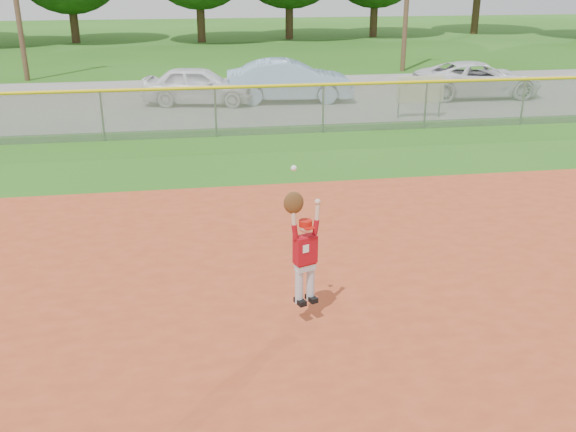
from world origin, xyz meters
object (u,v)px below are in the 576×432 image
at_px(car_white_b, 478,79).
at_px(ballplayer, 304,248).
at_px(car_blue, 289,81).
at_px(car_white_a, 199,85).
at_px(sponsor_sign, 420,91).

bearing_deg(car_white_b, ballplayer, 149.53).
height_order(car_blue, ballplayer, ballplayer).
bearing_deg(ballplayer, car_white_a, 93.32).
relative_size(car_white_a, sponsor_sign, 2.55).
relative_size(car_white_b, ballplayer, 2.39).
bearing_deg(car_white_a, sponsor_sign, -104.69).
xyz_separation_m(car_white_b, sponsor_sign, (-3.64, -3.32, 0.24)).
height_order(car_blue, sponsor_sign, car_blue).
bearing_deg(sponsor_sign, car_white_b, 42.41).
bearing_deg(car_blue, ballplayer, 174.98).
bearing_deg(car_blue, car_white_b, -88.10).
distance_m(car_white_b, sponsor_sign, 4.94).
distance_m(car_white_a, ballplayer, 16.40).
height_order(car_white_a, ballplayer, ballplayer).
distance_m(car_blue, car_white_b, 7.56).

